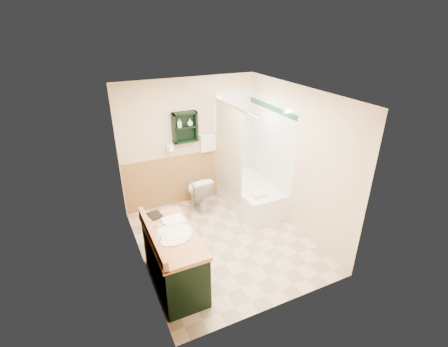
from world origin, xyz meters
TOP-DOWN VIEW (x-y plane):
  - floor at (0.00, 0.00)m, footprint 3.00×3.00m
  - back_wall at (0.00, 1.52)m, footprint 2.60×0.04m
  - left_wall at (-1.32, 0.00)m, footprint 0.04×3.00m
  - right_wall at (1.32, 0.00)m, footprint 0.04×3.00m
  - ceiling at (0.00, 0.00)m, footprint 2.60×3.00m
  - wainscot_left at (-1.29, 0.00)m, footprint 2.98×2.98m
  - wainscot_back at (0.00, 1.49)m, footprint 2.58×2.58m
  - mirror_frame at (-1.27, -0.55)m, footprint 1.30×1.30m
  - mirror_glass at (-1.27, -0.55)m, footprint 1.20×1.20m
  - tile_right at (1.28, 0.75)m, footprint 1.50×1.50m
  - tile_back at (1.03, 1.48)m, footprint 0.95×0.95m
  - tile_accent at (1.27, 0.75)m, footprint 1.50×1.50m
  - wall_shelf at (-0.10, 1.41)m, footprint 0.45×0.15m
  - hair_dryer at (-0.40, 1.43)m, footprint 0.10×0.24m
  - towel_bar at (0.35, 1.45)m, footprint 0.40×0.06m
  - curtain_rod at (0.53, 0.75)m, footprint 0.03×1.60m
  - shower_curtain at (0.53, 0.92)m, footprint 1.05×1.05m
  - vanity at (-0.99, -0.56)m, footprint 0.59×1.27m
  - bathtub at (0.93, 0.79)m, footprint 0.74×1.50m
  - toilet at (0.01, 1.14)m, footprint 0.39×0.69m
  - counter_towel at (-0.89, -0.29)m, footprint 0.28×0.22m
  - vanity_book at (-1.16, -0.06)m, footprint 0.16×0.05m
  - tub_towel at (0.80, 0.29)m, footprint 0.21×0.18m
  - soap_bottle_a at (-0.20, 1.40)m, footprint 0.11×0.16m
  - soap_bottle_b at (-0.00, 1.40)m, footprint 0.11×0.14m

SIDE VIEW (x-z plane):
  - floor at x=0.00m, z-range 0.00..0.00m
  - bathtub at x=0.93m, z-range 0.00..0.49m
  - toilet at x=0.01m, z-range 0.00..0.67m
  - vanity at x=-0.99m, z-range 0.00..0.81m
  - wainscot_left at x=-1.29m, z-range 0.00..1.00m
  - wainscot_back at x=0.00m, z-range 0.00..1.00m
  - tub_towel at x=0.80m, z-range 0.49..0.56m
  - counter_towel at x=-0.89m, z-range 0.81..0.85m
  - vanity_book at x=-1.16m, z-range 0.81..1.03m
  - tile_right at x=1.28m, z-range 0.00..2.10m
  - tile_back at x=1.03m, z-range 0.00..2.10m
  - shower_curtain at x=0.53m, z-range 0.30..2.00m
  - back_wall at x=0.00m, z-range 0.00..2.40m
  - left_wall at x=-1.32m, z-range 0.00..2.40m
  - right_wall at x=1.32m, z-range 0.00..2.40m
  - hair_dryer at x=-0.40m, z-range 1.11..1.29m
  - towel_bar at x=0.35m, z-range 1.15..1.55m
  - mirror_frame at x=-1.27m, z-range 1.00..2.00m
  - mirror_glass at x=-1.27m, z-range 1.05..1.95m
  - wall_shelf at x=-0.10m, z-range 1.27..1.83m
  - soap_bottle_a at x=-0.20m, z-range 1.56..1.63m
  - soap_bottle_b at x=0.00m, z-range 1.56..1.66m
  - tile_accent at x=1.27m, z-range 1.85..1.95m
  - curtain_rod at x=0.53m, z-range 1.98..2.02m
  - ceiling at x=0.00m, z-range 2.40..2.44m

